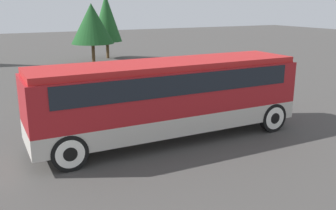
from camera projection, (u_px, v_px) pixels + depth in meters
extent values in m
plane|color=#423F3D|center=(168.00, 139.00, 14.45)|extent=(120.00, 120.00, 0.00)
cube|color=#B7B2A8|center=(168.00, 118.00, 14.23)|extent=(10.26, 2.49, 0.69)
cube|color=maroon|center=(168.00, 89.00, 13.94)|extent=(10.26, 2.49, 1.60)
cube|color=black|center=(168.00, 78.00, 13.83)|extent=(9.02, 2.53, 0.72)
cube|color=#B21E1E|center=(168.00, 64.00, 13.70)|extent=(10.05, 2.29, 0.22)
cube|color=maroon|center=(270.00, 82.00, 16.18)|extent=(0.36, 2.39, 1.83)
cylinder|color=black|center=(273.00, 117.00, 15.16)|extent=(1.17, 0.28, 1.17)
cylinder|color=silver|center=(273.00, 117.00, 15.16)|extent=(0.92, 0.30, 0.92)
cylinder|color=black|center=(273.00, 117.00, 15.16)|extent=(0.45, 0.32, 0.45)
cylinder|color=black|center=(238.00, 104.00, 17.11)|extent=(1.17, 0.28, 1.17)
cylinder|color=silver|center=(238.00, 104.00, 17.11)|extent=(0.92, 0.30, 0.92)
cylinder|color=black|center=(238.00, 104.00, 17.11)|extent=(0.45, 0.32, 0.45)
cylinder|color=black|center=(69.00, 153.00, 11.57)|extent=(1.17, 0.28, 1.17)
cylinder|color=silver|center=(69.00, 153.00, 11.57)|extent=(0.92, 0.30, 0.92)
cylinder|color=black|center=(69.00, 153.00, 11.57)|extent=(0.45, 0.32, 0.45)
cylinder|color=black|center=(55.00, 131.00, 13.52)|extent=(1.17, 0.28, 1.17)
cylinder|color=silver|center=(55.00, 131.00, 13.52)|extent=(0.92, 0.30, 0.92)
cylinder|color=black|center=(55.00, 131.00, 13.52)|extent=(0.45, 0.32, 0.45)
cube|color=silver|center=(183.00, 78.00, 23.47)|extent=(4.56, 1.88, 0.64)
cube|color=black|center=(180.00, 69.00, 23.23)|extent=(2.37, 1.69, 0.55)
cylinder|color=black|center=(215.00, 81.00, 23.61)|extent=(0.63, 0.22, 0.63)
cylinder|color=black|center=(215.00, 81.00, 23.61)|extent=(0.24, 0.26, 0.24)
cylinder|color=black|center=(201.00, 77.00, 25.07)|extent=(0.63, 0.22, 0.63)
cylinder|color=black|center=(201.00, 77.00, 25.07)|extent=(0.24, 0.26, 0.24)
cylinder|color=black|center=(163.00, 87.00, 21.99)|extent=(0.63, 0.22, 0.63)
cylinder|color=black|center=(163.00, 87.00, 21.99)|extent=(0.24, 0.26, 0.24)
cylinder|color=black|center=(151.00, 82.00, 23.46)|extent=(0.63, 0.22, 0.63)
cylinder|color=black|center=(151.00, 82.00, 23.46)|extent=(0.24, 0.26, 0.24)
cube|color=#7A6B5B|center=(69.00, 90.00, 20.19)|extent=(4.42, 1.81, 0.59)
cube|color=black|center=(65.00, 80.00, 19.96)|extent=(2.30, 1.63, 0.53)
cylinder|color=black|center=(106.00, 94.00, 20.32)|extent=(0.63, 0.22, 0.63)
cylinder|color=black|center=(106.00, 94.00, 20.32)|extent=(0.24, 0.26, 0.24)
cylinder|color=black|center=(97.00, 88.00, 21.72)|extent=(0.63, 0.22, 0.63)
cylinder|color=black|center=(97.00, 88.00, 21.72)|extent=(0.24, 0.26, 0.24)
cylinder|color=black|center=(38.00, 101.00, 18.77)|extent=(0.63, 0.22, 0.63)
cylinder|color=black|center=(38.00, 101.00, 18.77)|extent=(0.24, 0.26, 0.24)
cylinder|color=black|center=(33.00, 94.00, 20.17)|extent=(0.63, 0.22, 0.63)
cylinder|color=black|center=(33.00, 94.00, 20.17)|extent=(0.24, 0.26, 0.24)
cylinder|color=brown|center=(108.00, 50.00, 35.71)|extent=(0.28, 0.28, 1.60)
cone|color=#1E5123|center=(106.00, 18.00, 34.93)|extent=(2.80, 2.80, 4.36)
cylinder|color=brown|center=(93.00, 54.00, 32.01)|extent=(0.28, 0.28, 1.78)
cone|color=#19471E|center=(92.00, 24.00, 31.34)|extent=(3.58, 3.58, 3.33)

